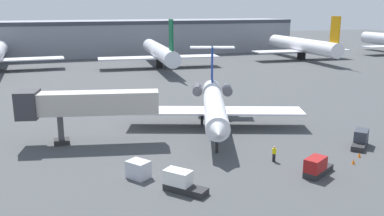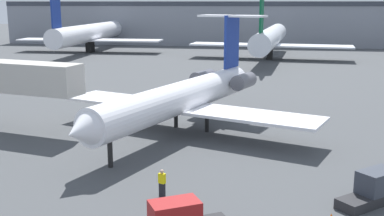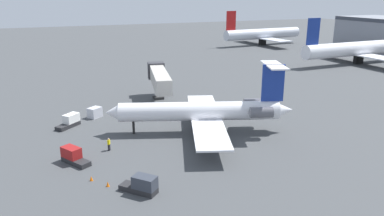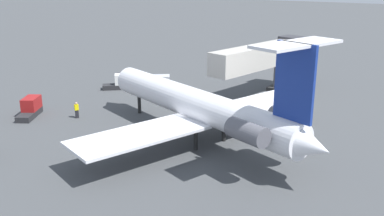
% 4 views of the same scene
% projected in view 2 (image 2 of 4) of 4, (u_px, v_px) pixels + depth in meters
% --- Properties ---
extents(ground_plane, '(400.00, 400.00, 0.10)m').
position_uv_depth(ground_plane, '(178.00, 136.00, 40.98)').
color(ground_plane, '#424447').
extents(regional_jet, '(24.12, 26.38, 9.99)m').
position_uv_depth(regional_jet, '(185.00, 95.00, 41.32)').
color(regional_jet, white).
rests_on(regional_jet, ground_plane).
extents(ground_crew_marshaller, '(0.48, 0.42, 1.69)m').
position_uv_depth(ground_crew_marshaller, '(162.00, 183.00, 27.94)').
color(ground_crew_marshaller, black).
rests_on(ground_crew_marshaller, ground_plane).
extents(baggage_tug_spare, '(3.91, 3.72, 1.90)m').
position_uv_depth(baggage_tug_spare, '(373.00, 189.00, 27.06)').
color(baggage_tug_spare, '#262628').
rests_on(baggage_tug_spare, ground_plane).
extents(terminal_building, '(128.26, 19.92, 11.49)m').
position_uv_depth(terminal_building, '(242.00, 23.00, 131.01)').
color(terminal_building, gray).
rests_on(terminal_building, ground_plane).
extents(parked_airliner_west_mid, '(33.23, 39.49, 13.40)m').
position_uv_depth(parked_airliner_west_mid, '(89.00, 33.00, 108.37)').
color(parked_airliner_west_mid, white).
rests_on(parked_airliner_west_mid, ground_plane).
extents(parked_airliner_centre, '(32.62, 38.54, 13.31)m').
position_uv_depth(parked_airliner_centre, '(270.00, 38.00, 95.01)').
color(parked_airliner_centre, silver).
rests_on(parked_airliner_centre, ground_plane).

